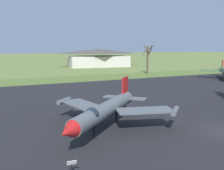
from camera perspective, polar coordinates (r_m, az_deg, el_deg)
ground_plane at (r=25.85m, az=23.84°, el=-9.62°), size 600.00×600.00×0.00m
asphalt_apron at (r=36.12m, az=6.83°, el=-3.82°), size 94.77×46.58×0.05m
grass_verge_strip at (r=62.49m, az=-7.66°, el=1.42°), size 154.77×12.00×0.06m
jet_fighter_front_right at (r=23.54m, az=-1.39°, el=-5.51°), size 12.61×12.39×4.45m
info_placard_front_right at (r=16.32m, az=-9.07°, el=-17.55°), size 0.61×0.22×0.94m
bare_tree_center at (r=73.63m, az=8.05°, el=6.15°), size 3.20×3.03×8.29m
visitor_building at (r=101.11m, az=-3.14°, el=6.11°), size 25.44×16.25×6.98m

